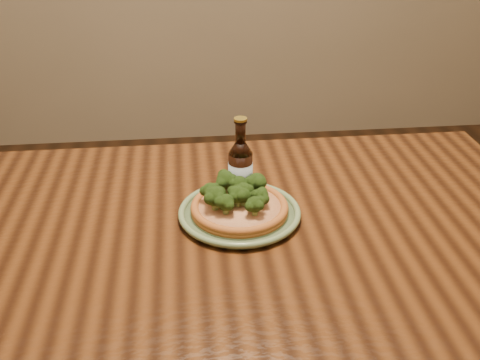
{
  "coord_description": "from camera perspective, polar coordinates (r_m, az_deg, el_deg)",
  "views": [
    {
      "loc": [
        0.0,
        -0.86,
        1.4
      ],
      "look_at": [
        0.11,
        0.2,
        0.82
      ],
      "focal_mm": 42.0,
      "sensor_mm": 36.0,
      "label": 1
    }
  ],
  "objects": [
    {
      "name": "pizza",
      "position": [
        1.2,
        -0.15,
        -2.37
      ],
      "size": [
        0.21,
        0.21,
        0.07
      ],
      "rotation": [
        0.0,
        0.0,
        -0.24
      ],
      "color": "#A95D26",
      "rests_on": "plate"
    },
    {
      "name": "plate",
      "position": [
        1.21,
        -0.05,
        -3.36
      ],
      "size": [
        0.26,
        0.26,
        0.02
      ],
      "rotation": [
        0.0,
        0.0,
        0.38
      ],
      "color": "#698058",
      "rests_on": "table"
    },
    {
      "name": "table",
      "position": [
        1.21,
        -4.88,
        -9.35
      ],
      "size": [
        1.6,
        0.9,
        0.75
      ],
      "color": "#49250F",
      "rests_on": "ground"
    },
    {
      "name": "beer_bottle",
      "position": [
        1.24,
        0.05,
        1.0
      ],
      "size": [
        0.05,
        0.05,
        0.2
      ],
      "rotation": [
        0.0,
        0.0,
        -0.11
      ],
      "color": "black",
      "rests_on": "table"
    }
  ]
}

